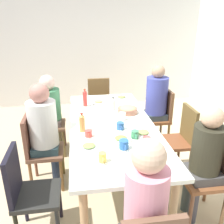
% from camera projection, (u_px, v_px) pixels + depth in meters
% --- Properties ---
extents(ground_plane, '(6.90, 6.90, 0.00)m').
position_uv_depth(ground_plane, '(112.00, 177.00, 3.15)').
color(ground_plane, tan).
extents(wall_left, '(0.12, 5.00, 2.60)m').
position_uv_depth(wall_left, '(92.00, 46.00, 5.36)').
color(wall_left, silver).
rests_on(wall_left, ground_plane).
extents(dining_table, '(2.25, 0.97, 0.75)m').
position_uv_depth(dining_table, '(112.00, 129.00, 2.89)').
color(dining_table, white).
rests_on(dining_table, ground_plane).
extents(chair_0, '(0.40, 0.40, 0.90)m').
position_uv_depth(chair_0, '(38.00, 147.00, 2.84)').
color(chair_0, brown).
rests_on(chair_0, ground_plane).
extents(person_0, '(0.32, 0.32, 1.27)m').
position_uv_depth(person_0, '(44.00, 127.00, 2.76)').
color(person_0, '#2A3C43').
rests_on(person_0, ground_plane).
extents(chair_1, '(0.40, 0.40, 0.90)m').
position_uv_depth(chair_1, '(27.00, 190.00, 2.15)').
color(chair_1, black).
rests_on(chair_1, ground_plane).
extents(person_2, '(0.30, 0.30, 1.29)m').
position_uv_depth(person_2, '(145.00, 213.00, 1.57)').
color(person_2, '#262F45').
rests_on(person_2, ground_plane).
extents(chair_3, '(0.40, 0.40, 0.90)m').
position_uv_depth(chair_3, '(45.00, 121.00, 3.52)').
color(chair_3, brown).
rests_on(chair_3, ground_plane).
extents(person_3, '(0.32, 0.32, 1.18)m').
position_uv_depth(person_3, '(50.00, 108.00, 3.46)').
color(person_3, brown).
rests_on(person_3, ground_plane).
extents(chair_4, '(0.40, 0.40, 0.90)m').
position_uv_depth(chair_4, '(211.00, 172.00, 2.39)').
color(chair_4, brown).
rests_on(chair_4, ground_plane).
extents(person_4, '(0.30, 0.30, 1.20)m').
position_uv_depth(person_4, '(205.00, 155.00, 2.30)').
color(person_4, '#403F47').
rests_on(person_4, ground_plane).
extents(chair_5, '(0.40, 0.40, 0.90)m').
position_uv_depth(chair_5, '(99.00, 101.00, 4.34)').
color(chair_5, brown).
rests_on(chair_5, ground_plane).
extents(chair_6, '(0.40, 0.40, 0.90)m').
position_uv_depth(chair_6, '(160.00, 114.00, 3.76)').
color(chair_6, brown).
rests_on(chair_6, ground_plane).
extents(person_6, '(0.32, 0.32, 1.28)m').
position_uv_depth(person_6, '(156.00, 99.00, 3.66)').
color(person_6, '#263049').
rests_on(person_6, ground_plane).
extents(chair_7, '(0.40, 0.40, 0.90)m').
position_uv_depth(chair_7, '(180.00, 137.00, 3.07)').
color(chair_7, brown).
rests_on(chair_7, ground_plane).
extents(plate_0, '(0.23, 0.23, 0.04)m').
position_uv_depth(plate_0, '(89.00, 147.00, 2.34)').
color(plate_0, white).
rests_on(plate_0, dining_table).
extents(plate_1, '(0.21, 0.21, 0.04)m').
position_uv_depth(plate_1, '(99.00, 102.00, 3.53)').
color(plate_1, silver).
rests_on(plate_1, dining_table).
extents(plate_2, '(0.22, 0.22, 0.04)m').
position_uv_depth(plate_2, '(121.00, 139.00, 2.49)').
color(plate_2, silver).
rests_on(plate_2, dining_table).
extents(plate_3, '(0.23, 0.23, 0.04)m').
position_uv_depth(plate_3, '(143.00, 133.00, 2.61)').
color(plate_3, white).
rests_on(plate_3, dining_table).
extents(plate_4, '(0.22, 0.22, 0.04)m').
position_uv_depth(plate_4, '(122.00, 97.00, 3.73)').
color(plate_4, silver).
rests_on(plate_4, dining_table).
extents(bowl_0, '(0.25, 0.25, 0.09)m').
position_uv_depth(bowl_0, '(128.00, 110.00, 3.17)').
color(bowl_0, '#9F644F').
rests_on(bowl_0, dining_table).
extents(cup_0, '(0.13, 0.09, 0.09)m').
position_uv_depth(cup_0, '(124.00, 145.00, 2.32)').
color(cup_0, '#2A5D9F').
rests_on(cup_0, dining_table).
extents(cup_1, '(0.11, 0.08, 0.07)m').
position_uv_depth(cup_1, '(88.00, 134.00, 2.56)').
color(cup_1, '#D34941').
rests_on(cup_1, dining_table).
extents(cup_2, '(0.11, 0.07, 0.09)m').
position_uv_depth(cup_2, '(102.00, 157.00, 2.12)').
color(cup_2, '#E4BF51').
rests_on(cup_2, dining_table).
extents(cup_3, '(0.12, 0.08, 0.09)m').
position_uv_depth(cup_3, '(122.00, 116.00, 2.96)').
color(cup_3, white).
rests_on(cup_3, dining_table).
extents(cup_4, '(0.12, 0.08, 0.09)m').
position_uv_depth(cup_4, '(146.00, 141.00, 2.38)').
color(cup_4, '#C64846').
rests_on(cup_4, dining_table).
extents(cup_5, '(0.12, 0.08, 0.08)m').
position_uv_depth(cup_5, '(135.00, 134.00, 2.53)').
color(cup_5, '#3F8A5B').
rests_on(cup_5, dining_table).
extents(cup_6, '(0.12, 0.08, 0.08)m').
position_uv_depth(cup_6, '(120.00, 126.00, 2.72)').
color(cup_6, '#2F5D96').
rests_on(cup_6, dining_table).
extents(bottle_0, '(0.06, 0.06, 0.22)m').
position_uv_depth(bottle_0, '(82.00, 123.00, 2.65)').
color(bottle_0, '#D09047').
rests_on(bottle_0, dining_table).
extents(bottle_1, '(0.06, 0.06, 0.24)m').
position_uv_depth(bottle_1, '(85.00, 98.00, 3.38)').
color(bottle_1, red).
rests_on(bottle_1, dining_table).
extents(bottle_2, '(0.05, 0.05, 0.18)m').
position_uv_depth(bottle_2, '(113.00, 104.00, 3.24)').
color(bottle_2, silver).
rests_on(bottle_2, dining_table).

